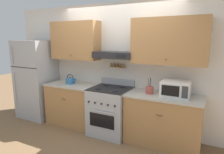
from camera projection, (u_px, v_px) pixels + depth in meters
ground_plane at (103, 139)px, 3.76m from camera, size 16.00×16.00×0.00m
wall_back at (119, 58)px, 3.98m from camera, size 5.20×0.46×2.55m
counter_left at (74, 104)px, 4.37m from camera, size 1.11×0.65×0.89m
counter_right at (163, 120)px, 3.51m from camera, size 1.30×0.65×0.89m
stove_range at (110, 111)px, 3.92m from camera, size 0.74×0.72×1.04m
refrigerator at (36, 79)px, 4.71m from camera, size 0.82×0.70×1.81m
tea_kettle at (70, 80)px, 4.31m from camera, size 0.26×0.20×0.21m
microwave at (176, 89)px, 3.34m from camera, size 0.47×0.35×0.27m
utensil_crock at (150, 90)px, 3.54m from camera, size 0.14×0.14×0.28m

